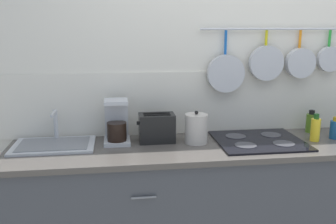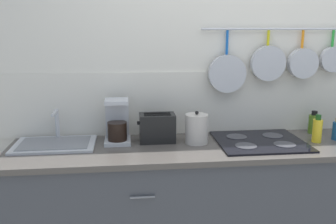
% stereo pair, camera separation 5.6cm
% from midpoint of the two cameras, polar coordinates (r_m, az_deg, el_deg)
% --- Properties ---
extents(wall_back, '(7.20, 0.14, 2.60)m').
position_cam_midpoint_polar(wall_back, '(2.73, 13.11, 4.26)').
color(wall_back, silver).
rests_on(wall_back, ground_plane).
extents(cabinet_base, '(3.22, 0.56, 0.90)m').
position_cam_midpoint_polar(cabinet_base, '(2.69, 14.55, -14.58)').
color(cabinet_base, '#3F4247').
rests_on(cabinet_base, ground_plane).
extents(countertop, '(3.26, 0.58, 0.03)m').
position_cam_midpoint_polar(countertop, '(2.51, 15.16, -5.02)').
color(countertop, '#4C4742').
rests_on(countertop, cabinet_base).
extents(sink_basin, '(0.50, 0.34, 0.21)m').
position_cam_midpoint_polar(sink_basin, '(2.47, -16.23, -4.52)').
color(sink_basin, '#B7BABF').
rests_on(sink_basin, countertop).
extents(coffee_maker, '(0.17, 0.19, 0.28)m').
position_cam_midpoint_polar(coffee_maker, '(2.45, -7.09, -1.83)').
color(coffee_maker, '#B7BABF').
rests_on(coffee_maker, countertop).
extents(toaster, '(0.25, 0.14, 0.19)m').
position_cam_midpoint_polar(toaster, '(2.43, -0.99, -2.42)').
color(toaster, black).
rests_on(toaster, countertop).
extents(kettle, '(0.15, 0.15, 0.21)m').
position_cam_midpoint_polar(kettle, '(2.41, 5.04, -2.56)').
color(kettle, beige).
rests_on(kettle, countertop).
extents(cooktop, '(0.56, 0.50, 0.01)m').
position_cam_midpoint_polar(cooktop, '(2.52, 14.44, -4.35)').
color(cooktop, black).
rests_on(cooktop, countertop).
extents(bottle_hot_sauce, '(0.06, 0.06, 0.18)m').
position_cam_midpoint_polar(bottle_hot_sauce, '(2.62, 22.36, -2.56)').
color(bottle_hot_sauce, yellow).
rests_on(bottle_hot_sauce, countertop).
extents(bottle_vinegar, '(0.07, 0.07, 0.16)m').
position_cam_midpoint_polar(bottle_vinegar, '(2.83, 21.83, -1.63)').
color(bottle_vinegar, '#4C721E').
rests_on(bottle_vinegar, countertop).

